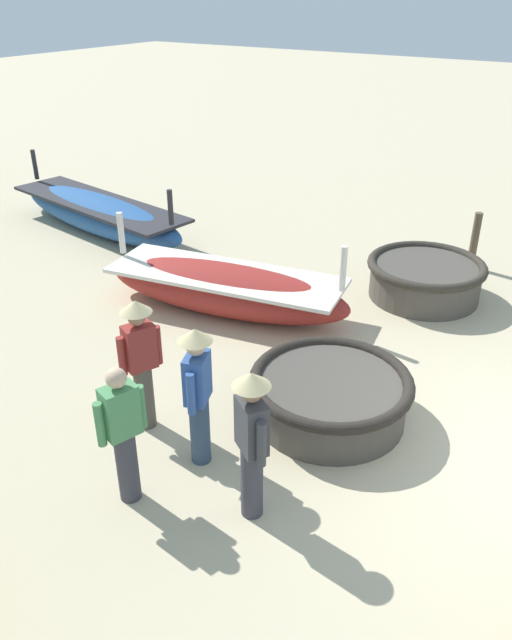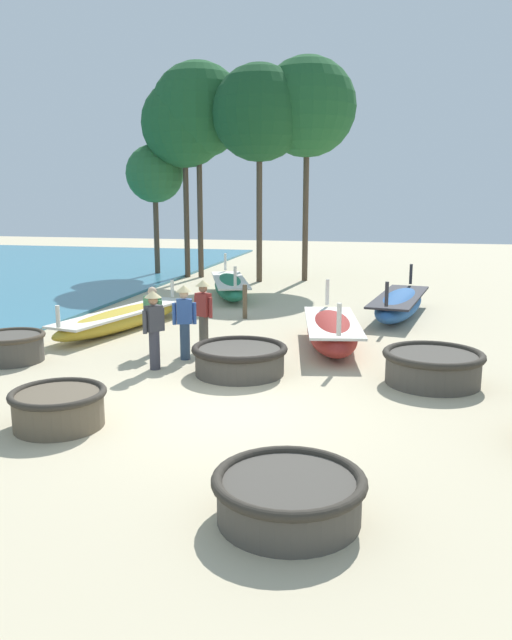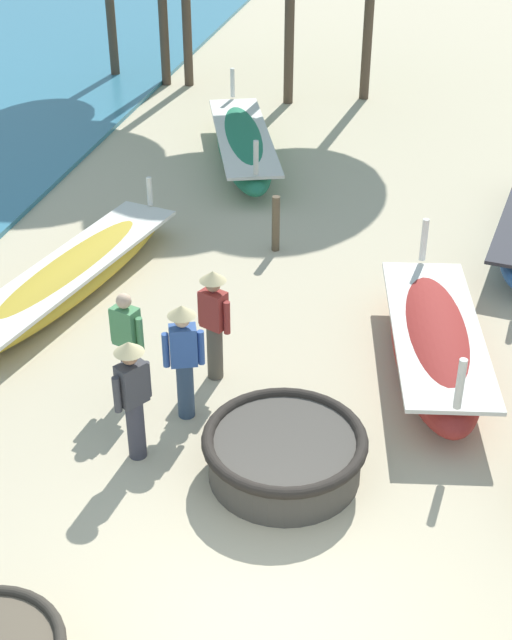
% 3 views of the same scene
% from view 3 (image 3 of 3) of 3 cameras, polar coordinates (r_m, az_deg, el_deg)
% --- Properties ---
extents(ground_plane, '(80.00, 80.00, 0.00)m').
position_cam_3_polar(ground_plane, '(9.31, 1.03, -18.91)').
color(ground_plane, '#C6B793').
extents(coracle_far_right, '(1.96, 1.96, 0.60)m').
position_cam_3_polar(coracle_far_right, '(10.64, 1.83, -8.48)').
color(coracle_far_right, '#4C473F').
rests_on(coracle_far_right, ground).
extents(long_boat_green_hull, '(1.86, 4.23, 1.41)m').
position_cam_3_polar(long_boat_green_hull, '(12.64, 11.36, -1.45)').
color(long_boat_green_hull, maroon).
rests_on(long_boat_green_hull, ground).
extents(long_boat_red_hull, '(2.69, 5.16, 1.35)m').
position_cam_3_polar(long_boat_red_hull, '(19.29, -0.82, 11.14)').
color(long_boat_red_hull, '#237551').
rests_on(long_boat_red_hull, ground).
extents(long_boat_white_hull, '(2.13, 5.48, 1.06)m').
position_cam_3_polar(long_boat_white_hull, '(14.53, -11.74, 2.77)').
color(long_boat_white_hull, gold).
rests_on(long_boat_white_hull, ground).
extents(fisherman_standing_left, '(0.37, 0.46, 1.67)m').
position_cam_3_polar(fisherman_standing_left, '(10.61, -7.90, -4.62)').
color(fisherman_standing_left, '#383842').
rests_on(fisherman_standing_left, ground).
extents(fisherman_by_coracle, '(0.49, 0.36, 1.67)m').
position_cam_3_polar(fisherman_by_coracle, '(11.91, -2.71, 0.14)').
color(fisherman_by_coracle, '#4C473D').
rests_on(fisherman_by_coracle, ground).
extents(fisherman_hauling, '(0.51, 0.31, 1.57)m').
position_cam_3_polar(fisherman_hauling, '(11.73, -8.22, -1.44)').
color(fisherman_hauling, '#383842').
rests_on(fisherman_hauling, ground).
extents(fisherman_with_hat, '(0.50, 0.36, 1.67)m').
position_cam_3_polar(fisherman_with_hat, '(11.21, -4.65, -2.20)').
color(fisherman_with_hat, '#2D425B').
rests_on(fisherman_with_hat, ground).
extents(mooring_post_mid_beach, '(0.14, 0.14, 1.01)m').
position_cam_3_polar(mooring_post_mid_beach, '(15.48, 1.27, 6.18)').
color(mooring_post_mid_beach, brown).
rests_on(mooring_post_mid_beach, ground).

